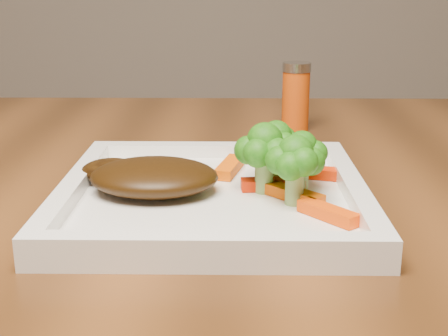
{
  "coord_description": "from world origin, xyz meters",
  "views": [
    {
      "loc": [
        -0.1,
        -0.8,
        0.95
      ],
      "look_at": [
        -0.11,
        -0.27,
        0.79
      ],
      "focal_mm": 50.0,
      "sensor_mm": 36.0,
      "label": 1
    }
  ],
  "objects": [
    {
      "name": "broccoli_3",
      "position": [
        -0.07,
        -0.26,
        0.79
      ],
      "size": [
        0.06,
        0.06,
        0.06
      ],
      "primitive_type": null,
      "rotation": [
        0.0,
        0.0,
        -0.02
      ],
      "color": "#1E5D0F",
      "rests_on": "plate"
    },
    {
      "name": "plate",
      "position": [
        -0.12,
        -0.27,
        0.76
      ],
      "size": [
        0.27,
        0.27,
        0.01
      ],
      "primitive_type": "cube",
      "color": "white",
      "rests_on": "dining_table"
    },
    {
      "name": "spice_shaker",
      "position": [
        -0.02,
        0.03,
        0.8
      ],
      "size": [
        0.05,
        0.05,
        0.09
      ],
      "primitive_type": "cylinder",
      "rotation": [
        0.0,
        0.0,
        0.29
      ],
      "color": "#CD470B",
      "rests_on": "dining_table"
    },
    {
      "name": "carrot_4",
      "position": [
        -0.11,
        -0.2,
        0.77
      ],
      "size": [
        0.03,
        0.06,
        0.01
      ],
      "primitive_type": "cube",
      "rotation": [
        0.0,
        0.0,
        1.33
      ],
      "color": "#F15803",
      "rests_on": "plate"
    },
    {
      "name": "steak",
      "position": [
        -0.17,
        -0.26,
        0.78
      ],
      "size": [
        0.12,
        0.1,
        0.03
      ],
      "primitive_type": "ellipsoid",
      "rotation": [
        0.0,
        0.0,
        -0.04
      ],
      "color": "#372008",
      "rests_on": "plate"
    },
    {
      "name": "carrot_5",
      "position": [
        -0.05,
        -0.28,
        0.77
      ],
      "size": [
        0.05,
        0.05,
        0.01
      ],
      "primitive_type": "cube",
      "rotation": [
        0.0,
        0.0,
        -0.78
      ],
      "color": "#DA4F03",
      "rests_on": "plate"
    },
    {
      "name": "broccoli_0",
      "position": [
        -0.06,
        -0.22,
        0.8
      ],
      "size": [
        0.06,
        0.06,
        0.07
      ],
      "primitive_type": null,
      "rotation": [
        0.0,
        0.0,
        -0.11
      ],
      "color": "#126E15",
      "rests_on": "plate"
    },
    {
      "name": "carrot_1",
      "position": [
        -0.03,
        -0.32,
        0.77
      ],
      "size": [
        0.05,
        0.05,
        0.01
      ],
      "primitive_type": "cube",
      "rotation": [
        0.0,
        0.0,
        -0.86
      ],
      "color": "#F44603",
      "rests_on": "plate"
    },
    {
      "name": "broccoli_2",
      "position": [
        -0.05,
        -0.29,
        0.79
      ],
      "size": [
        0.06,
        0.06,
        0.06
      ],
      "primitive_type": null,
      "rotation": [
        0.0,
        0.0,
        -0.05
      ],
      "color": "#1F6010",
      "rests_on": "plate"
    },
    {
      "name": "carrot_6",
      "position": [
        -0.07,
        -0.25,
        0.77
      ],
      "size": [
        0.06,
        0.02,
        0.01
      ],
      "primitive_type": "cube",
      "rotation": [
        0.0,
        0.0,
        0.08
      ],
      "color": "red",
      "rests_on": "plate"
    },
    {
      "name": "carrot_3",
      "position": [
        -0.02,
        -0.22,
        0.77
      ],
      "size": [
        0.06,
        0.03,
        0.01
      ],
      "primitive_type": "cube",
      "rotation": [
        0.0,
        0.0,
        -0.26
      ],
      "color": "red",
      "rests_on": "plate"
    },
    {
      "name": "broccoli_1",
      "position": [
        -0.04,
        -0.25,
        0.79
      ],
      "size": [
        0.06,
        0.06,
        0.06
      ],
      "primitive_type": null,
      "rotation": [
        0.0,
        0.0,
        -0.07
      ],
      "color": "#316811",
      "rests_on": "plate"
    }
  ]
}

